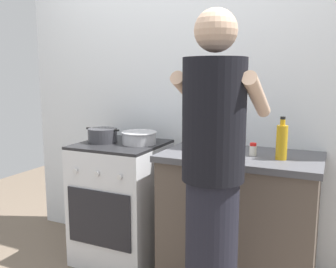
{
  "coord_description": "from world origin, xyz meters",
  "views": [
    {
      "loc": [
        1.08,
        -2.12,
        1.4
      ],
      "look_at": [
        0.05,
        0.12,
        1.0
      ],
      "focal_mm": 38.96,
      "sensor_mm": 36.0,
      "label": 1
    }
  ],
  "objects_px": {
    "oil_bottle": "(282,142)",
    "person": "(213,187)",
    "pot": "(103,135)",
    "spice_bottle": "(253,150)",
    "mixing_bowl": "(139,137)",
    "utensil_crock": "(217,133)",
    "stove_range": "(122,201)"
  },
  "relations": [
    {
      "from": "oil_bottle",
      "to": "person",
      "type": "xyz_separation_m",
      "value": [
        -0.24,
        -0.58,
        -0.15
      ]
    },
    {
      "from": "pot",
      "to": "spice_bottle",
      "type": "bearing_deg",
      "value": 0.64
    },
    {
      "from": "mixing_bowl",
      "to": "person",
      "type": "distance_m",
      "value": 1.02
    },
    {
      "from": "pot",
      "to": "utensil_crock",
      "type": "height_order",
      "value": "utensil_crock"
    },
    {
      "from": "stove_range",
      "to": "mixing_bowl",
      "type": "relative_size",
      "value": 3.44
    },
    {
      "from": "stove_range",
      "to": "person",
      "type": "relative_size",
      "value": 0.53
    },
    {
      "from": "pot",
      "to": "oil_bottle",
      "type": "distance_m",
      "value": 1.3
    },
    {
      "from": "oil_bottle",
      "to": "person",
      "type": "height_order",
      "value": "person"
    },
    {
      "from": "spice_bottle",
      "to": "oil_bottle",
      "type": "distance_m",
      "value": 0.19
    },
    {
      "from": "pot",
      "to": "stove_range",
      "type": "bearing_deg",
      "value": 11.7
    },
    {
      "from": "mixing_bowl",
      "to": "oil_bottle",
      "type": "xyz_separation_m",
      "value": [
        1.02,
        -0.08,
        0.06
      ]
    },
    {
      "from": "stove_range",
      "to": "mixing_bowl",
      "type": "xyz_separation_m",
      "value": [
        0.14,
        0.03,
        0.5
      ]
    },
    {
      "from": "oil_bottle",
      "to": "pot",
      "type": "bearing_deg",
      "value": 179.04
    },
    {
      "from": "pot",
      "to": "oil_bottle",
      "type": "relative_size",
      "value": 1.1
    },
    {
      "from": "stove_range",
      "to": "pot",
      "type": "height_order",
      "value": "pot"
    },
    {
      "from": "utensil_crock",
      "to": "person",
      "type": "xyz_separation_m",
      "value": [
        0.22,
        -0.79,
        -0.14
      ]
    },
    {
      "from": "stove_range",
      "to": "spice_bottle",
      "type": "distance_m",
      "value": 1.1
    },
    {
      "from": "stove_range",
      "to": "mixing_bowl",
      "type": "height_order",
      "value": "mixing_bowl"
    },
    {
      "from": "oil_bottle",
      "to": "person",
      "type": "distance_m",
      "value": 0.64
    },
    {
      "from": "utensil_crock",
      "to": "person",
      "type": "distance_m",
      "value": 0.84
    },
    {
      "from": "spice_bottle",
      "to": "mixing_bowl",
      "type": "bearing_deg",
      "value": 176.79
    },
    {
      "from": "pot",
      "to": "utensil_crock",
      "type": "bearing_deg",
      "value": 13.21
    },
    {
      "from": "spice_bottle",
      "to": "person",
      "type": "distance_m",
      "value": 0.62
    },
    {
      "from": "pot",
      "to": "mixing_bowl",
      "type": "xyz_separation_m",
      "value": [
        0.28,
        0.06,
        -0.0
      ]
    },
    {
      "from": "spice_bottle",
      "to": "person",
      "type": "height_order",
      "value": "person"
    },
    {
      "from": "stove_range",
      "to": "pot",
      "type": "distance_m",
      "value": 0.52
    },
    {
      "from": "pot",
      "to": "spice_bottle",
      "type": "xyz_separation_m",
      "value": [
        1.12,
        0.01,
        -0.01
      ]
    },
    {
      "from": "spice_bottle",
      "to": "person",
      "type": "xyz_separation_m",
      "value": [
        -0.06,
        -0.61,
        -0.08
      ]
    },
    {
      "from": "mixing_bowl",
      "to": "pot",
      "type": "bearing_deg",
      "value": -167.97
    },
    {
      "from": "utensil_crock",
      "to": "pot",
      "type": "bearing_deg",
      "value": -166.79
    },
    {
      "from": "oil_bottle",
      "to": "stove_range",
      "type": "bearing_deg",
      "value": 177.49
    },
    {
      "from": "spice_bottle",
      "to": "oil_bottle",
      "type": "relative_size",
      "value": 0.31
    }
  ]
}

